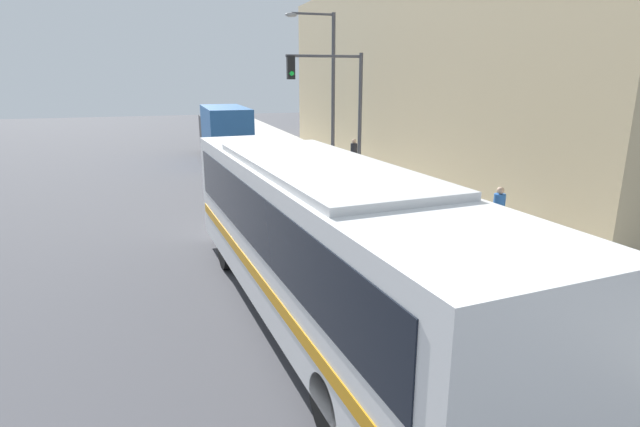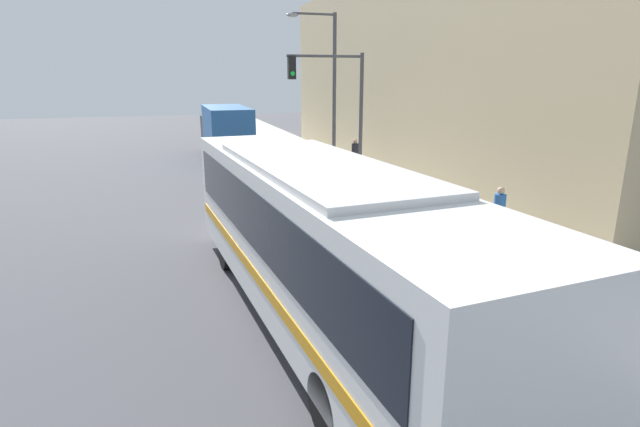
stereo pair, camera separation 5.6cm
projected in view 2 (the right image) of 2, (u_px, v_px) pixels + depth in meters
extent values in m
plane|color=#47474C|center=(336.00, 340.00, 9.63)|extent=(120.00, 120.00, 0.00)
cube|color=#B7B2A8|center=(322.00, 160.00, 29.77)|extent=(3.26, 70.00, 0.15)
cube|color=tan|center=(432.00, 75.00, 25.90)|extent=(6.00, 29.48, 9.93)
cube|color=white|center=(318.00, 238.00, 9.91)|extent=(3.47, 11.99, 2.80)
cube|color=black|center=(318.00, 214.00, 9.78)|extent=(3.43, 11.05, 1.16)
cube|color=orange|center=(318.00, 267.00, 10.08)|extent=(3.47, 11.52, 0.24)
cube|color=silver|center=(317.00, 166.00, 9.53)|extent=(2.85, 6.67, 0.16)
cylinder|color=black|center=(307.00, 240.00, 13.95)|extent=(0.36, 0.99, 0.97)
cylinder|color=black|center=(226.00, 250.00, 13.13)|extent=(0.36, 0.99, 0.97)
cylinder|color=black|center=(462.00, 371.00, 7.77)|extent=(0.36, 0.99, 0.97)
cylinder|color=black|center=(329.00, 406.00, 6.95)|extent=(0.36, 0.99, 0.97)
cube|color=#265999|center=(227.00, 131.00, 28.91)|extent=(2.29, 6.05, 2.76)
cube|color=#262628|center=(219.00, 131.00, 32.88)|extent=(2.18, 2.35, 1.96)
cylinder|color=black|center=(205.00, 147.00, 32.46)|extent=(0.25, 0.90, 0.90)
cylinder|color=black|center=(213.00, 159.00, 27.94)|extent=(0.25, 0.90, 0.90)
cylinder|color=#999999|center=(472.00, 244.00, 13.85)|extent=(0.20, 0.20, 0.51)
sphere|color=#999999|center=(473.00, 234.00, 13.77)|extent=(0.19, 0.19, 0.19)
cylinder|color=#999999|center=(474.00, 245.00, 13.74)|extent=(0.09, 0.12, 0.09)
cylinder|color=#47474C|center=(361.00, 123.00, 21.22)|extent=(0.16, 0.16, 5.69)
cylinder|color=#47474C|center=(325.00, 56.00, 20.04)|extent=(3.20, 0.11, 0.11)
cube|color=black|center=(292.00, 68.00, 19.75)|extent=(0.30, 0.24, 0.90)
sphere|color=#19D83F|center=(293.00, 73.00, 19.68)|extent=(0.18, 0.18, 0.18)
cylinder|color=#47474C|center=(374.00, 186.00, 20.06)|extent=(0.06, 0.06, 0.96)
cylinder|color=#4C4C51|center=(374.00, 172.00, 19.90)|extent=(0.14, 0.14, 0.22)
cylinder|color=#47474C|center=(334.00, 96.00, 24.44)|extent=(0.18, 0.18, 7.65)
cylinder|color=#47474C|center=(314.00, 14.00, 23.14)|extent=(2.07, 0.11, 0.11)
ellipsoid|color=gray|center=(292.00, 15.00, 22.87)|extent=(0.56, 0.28, 0.20)
cylinder|color=slate|center=(497.00, 229.00, 14.80)|extent=(0.28, 0.28, 0.79)
cylinder|color=#2659A5|center=(500.00, 205.00, 14.61)|extent=(0.34, 0.34, 0.66)
sphere|color=tan|center=(501.00, 191.00, 14.49)|extent=(0.21, 0.21, 0.21)
cylinder|color=slate|center=(355.00, 165.00, 25.23)|extent=(0.28, 0.28, 0.83)
cylinder|color=black|center=(355.00, 150.00, 25.03)|extent=(0.34, 0.34, 0.69)
sphere|color=tan|center=(355.00, 141.00, 24.91)|extent=(0.22, 0.22, 0.22)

